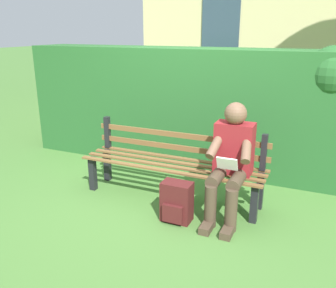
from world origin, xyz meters
TOP-DOWN VIEW (x-y plane):
  - ground at (0.00, 0.00)m, footprint 60.00×60.00m
  - park_bench at (0.00, -0.06)m, footprint 2.05×0.47m
  - person_seated at (-0.68, 0.10)m, footprint 0.44×0.73m
  - hedge_backdrop at (0.01, -1.16)m, footprint 5.14×0.76m
  - backpack at (-0.24, 0.43)m, footprint 0.30×0.26m

SIDE VIEW (x-z plane):
  - ground at x=0.00m, z-range 0.00..0.00m
  - backpack at x=-0.24m, z-range 0.00..0.40m
  - park_bench at x=0.00m, z-range 0.00..0.82m
  - person_seated at x=-0.68m, z-range 0.03..1.18m
  - hedge_backdrop at x=0.01m, z-range 0.00..1.66m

